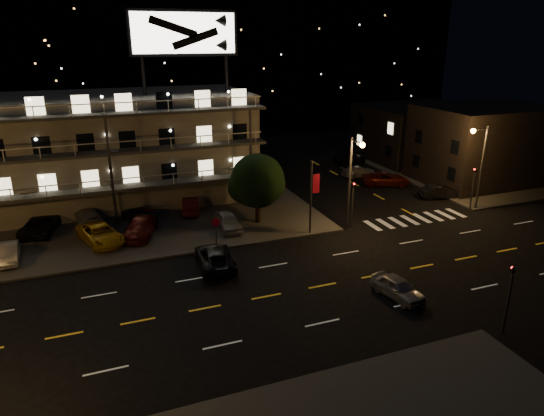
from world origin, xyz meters
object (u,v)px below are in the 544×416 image
object	(u,v)px
lot_car_2	(100,234)
lot_car_4	(228,221)
lot_car_7	(87,216)
road_car_west	(215,257)
tree	(257,182)
road_car_east	(398,288)
side_car_0	(440,192)

from	to	relation	value
lot_car_2	lot_car_4	bearing A→B (deg)	-22.84
lot_car_7	road_car_west	distance (m)	14.67
tree	road_car_west	world-z (taller)	tree
lot_car_4	road_car_east	bearing A→B (deg)	-64.93
lot_car_2	road_car_west	size ratio (longest dim) A/B	1.00
road_car_west	tree	bearing A→B (deg)	-124.89
side_car_0	road_car_east	bearing A→B (deg)	149.36
lot_car_4	tree	bearing A→B (deg)	13.14
lot_car_2	road_car_east	size ratio (longest dim) A/B	1.35
road_car_east	lot_car_2	bearing A→B (deg)	127.96
lot_car_4	road_car_east	size ratio (longest dim) A/B	1.08
road_car_west	lot_car_7	bearing A→B (deg)	-50.49
lot_car_2	lot_car_7	distance (m)	5.05
lot_car_2	lot_car_4	world-z (taller)	lot_car_2
side_car_0	road_car_west	distance (m)	26.47
tree	lot_car_4	bearing A→B (deg)	-166.40
lot_car_2	lot_car_7	bearing A→B (deg)	82.07
tree	side_car_0	xyz separation A→B (m)	(19.89, 0.10, -3.12)
lot_car_7	road_car_east	bearing A→B (deg)	117.77
lot_car_4	lot_car_7	size ratio (longest dim) A/B	0.91
lot_car_4	lot_car_7	world-z (taller)	lot_car_4
tree	road_car_west	xyz separation A→B (m)	(-5.64, -6.89, -3.10)
lot_car_2	side_car_0	distance (m)	33.06
lot_car_4	side_car_0	world-z (taller)	lot_car_4
lot_car_4	lot_car_7	bearing A→B (deg)	152.11
tree	lot_car_4	world-z (taller)	tree
road_car_west	road_car_east	bearing A→B (deg)	143.56
side_car_0	road_car_east	size ratio (longest dim) A/B	1.09
lot_car_4	side_car_0	distance (m)	22.79
road_car_east	road_car_west	size ratio (longest dim) A/B	0.75
side_car_0	lot_car_2	bearing A→B (deg)	104.99
lot_car_2	side_car_0	size ratio (longest dim) A/B	1.24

